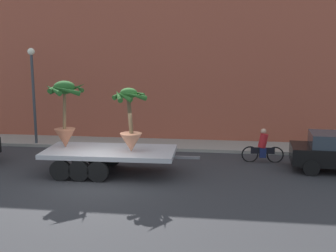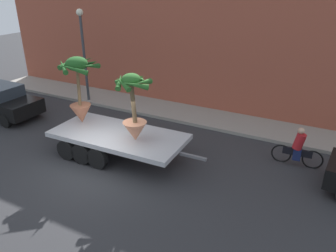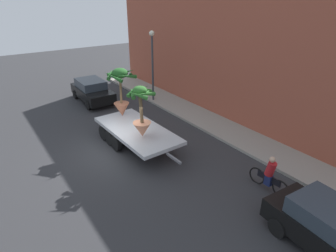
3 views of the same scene
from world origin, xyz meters
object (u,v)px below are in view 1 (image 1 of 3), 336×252
object	(u,v)px
cyclist	(263,147)
street_lamp	(33,83)
potted_palm_rear	(65,111)
flatbed_trailer	(104,155)
potted_palm_middle	(130,122)

from	to	relation	value
cyclist	street_lamp	world-z (taller)	street_lamp
potted_palm_rear	flatbed_trailer	bearing A→B (deg)	-6.02
potted_palm_middle	flatbed_trailer	bearing A→B (deg)	170.44
street_lamp	potted_palm_rear	bearing A→B (deg)	-51.41
flatbed_trailer	potted_palm_middle	xyz separation A→B (m)	(1.14, -0.19, 1.41)
flatbed_trailer	cyclist	distance (m)	6.93
flatbed_trailer	street_lamp	xyz separation A→B (m)	(-4.85, 4.22, 2.48)
potted_palm_rear	street_lamp	distance (m)	5.24
cyclist	flatbed_trailer	bearing A→B (deg)	-158.64
potted_palm_middle	street_lamp	size ratio (longest dim) A/B	0.52
street_lamp	flatbed_trailer	bearing A→B (deg)	-41.02
potted_palm_rear	cyclist	xyz separation A→B (m)	(8.07, 2.35, -1.80)
flatbed_trailer	cyclist	world-z (taller)	cyclist
potted_palm_rear	cyclist	size ratio (longest dim) A/B	1.47
cyclist	street_lamp	xyz separation A→B (m)	(-11.31, 1.70, 2.56)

